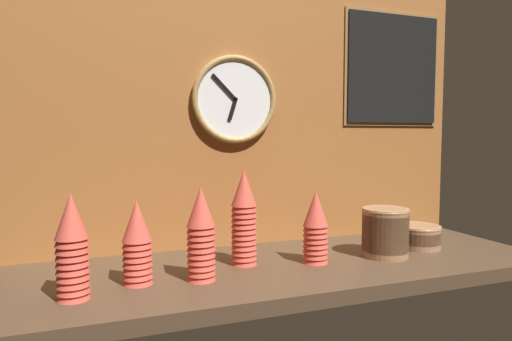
# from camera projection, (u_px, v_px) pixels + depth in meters

# --- Properties ---
(ground_plane) EXTENTS (1.60, 0.56, 0.04)m
(ground_plane) POSITION_uv_depth(u_px,v_px,m) (287.00, 268.00, 1.36)
(ground_plane) COLOR #4C3826
(wall_tiled_back) EXTENTS (1.60, 0.03, 1.05)m
(wall_tiled_back) POSITION_uv_depth(u_px,v_px,m) (256.00, 92.00, 1.57)
(wall_tiled_back) COLOR #A3602D
(wall_tiled_back) RESTS_ON ground_plane
(cup_stack_center) EXTENTS (0.07, 0.07, 0.28)m
(cup_stack_center) POSITION_uv_depth(u_px,v_px,m) (244.00, 218.00, 1.32)
(cup_stack_center) COLOR #DB4C3D
(cup_stack_center) RESTS_ON ground_plane
(cup_stack_center_right) EXTENTS (0.07, 0.07, 0.21)m
(cup_stack_center_right) POSITION_uv_depth(u_px,v_px,m) (316.00, 227.00, 1.34)
(cup_stack_center_right) COLOR #DB4C3D
(cup_stack_center_right) RESTS_ON ground_plane
(cup_stack_far_left) EXTENTS (0.07, 0.07, 0.25)m
(cup_stack_far_left) POSITION_uv_depth(u_px,v_px,m) (72.00, 247.00, 1.04)
(cup_stack_far_left) COLOR #DB4C3D
(cup_stack_far_left) RESTS_ON ground_plane
(cup_stack_center_left) EXTENTS (0.07, 0.07, 0.25)m
(cup_stack_center_left) POSITION_uv_depth(u_px,v_px,m) (201.00, 234.00, 1.18)
(cup_stack_center_left) COLOR #DB4C3D
(cup_stack_center_left) RESTS_ON ground_plane
(cup_stack_left) EXTENTS (0.07, 0.07, 0.21)m
(cup_stack_left) POSITION_uv_depth(u_px,v_px,m) (137.00, 242.00, 1.15)
(cup_stack_left) COLOR #DB4C3D
(cup_stack_left) RESTS_ON ground_plane
(bowl_stack_far_right) EXTENTS (0.14, 0.14, 0.08)m
(bowl_stack_far_right) POSITION_uv_depth(u_px,v_px,m) (419.00, 236.00, 1.52)
(bowl_stack_far_right) COLOR #996B47
(bowl_stack_far_right) RESTS_ON ground_plane
(bowl_stack_right) EXTENTS (0.14, 0.14, 0.15)m
(bowl_stack_right) POSITION_uv_depth(u_px,v_px,m) (385.00, 231.00, 1.42)
(bowl_stack_right) COLOR #996B47
(bowl_stack_right) RESTS_ON ground_plane
(wall_clock) EXTENTS (0.29, 0.03, 0.29)m
(wall_clock) POSITION_uv_depth(u_px,v_px,m) (235.00, 99.00, 1.51)
(wall_clock) COLOR white
(menu_board) EXTENTS (0.42, 0.01, 0.43)m
(menu_board) POSITION_uv_depth(u_px,v_px,m) (393.00, 69.00, 1.73)
(menu_board) COLOR olive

